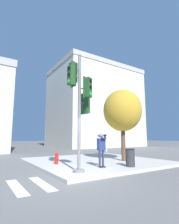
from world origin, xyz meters
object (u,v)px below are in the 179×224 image
Objects in this scene: person_photographer at (102,147)px; street_tree at (122,111)px; trash_bin at (130,158)px; traffic_signal_pole at (79,96)px; fire_hydrant at (57,158)px.

street_tree is (2.72, 1.25, 2.26)m from person_photographer.
street_tree is 5.18× the size of trash_bin.
trash_bin is at bearing -4.05° from traffic_signal_pole.
street_tree is at bearing 54.43° from trash_bin.
person_photographer is at bearing 15.44° from traffic_signal_pole.
fire_hydrant is 4.09m from trash_bin.
trash_bin is (1.36, -0.65, -0.57)m from person_photographer.
traffic_signal_pole is 8.33× the size of fire_hydrant.
traffic_signal_pole is 1.16× the size of street_tree.
trash_bin is (2.87, -2.90, 0.14)m from fire_hydrant.
street_tree reaches higher than fire_hydrant.
person_photographer is 1.89× the size of trash_bin.
traffic_signal_pole is 2.89m from person_photographer.
person_photographer is 2.80m from fire_hydrant.
street_tree is at bearing 21.40° from traffic_signal_pole.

